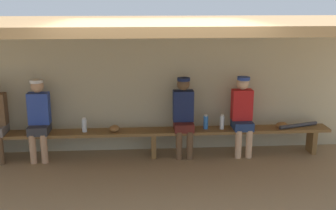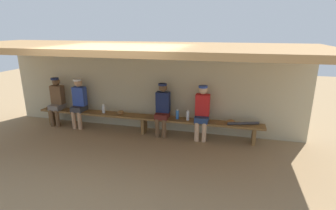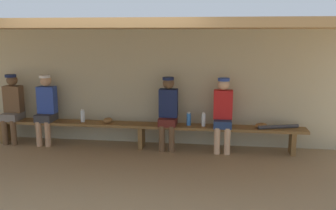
{
  "view_description": "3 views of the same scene",
  "coord_description": "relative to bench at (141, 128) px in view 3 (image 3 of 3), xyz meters",
  "views": [
    {
      "loc": [
        -0.23,
        -5.13,
        2.62
      ],
      "look_at": [
        0.22,
        1.23,
        0.98
      ],
      "focal_mm": 44.69,
      "sensor_mm": 36.0,
      "label": 1
    },
    {
      "loc": [
        2.19,
        -4.5,
        2.66
      ],
      "look_at": [
        0.75,
        1.16,
        0.93
      ],
      "focal_mm": 27.9,
      "sensor_mm": 36.0,
      "label": 2
    },
    {
      "loc": [
        1.42,
        -5.07,
        2.15
      ],
      "look_at": [
        0.54,
        1.31,
        0.88
      ],
      "focal_mm": 39.75,
      "sensor_mm": 36.0,
      "label": 3
    }
  ],
  "objects": [
    {
      "name": "ground_plane",
      "position": [
        0.0,
        -1.55,
        -0.39
      ],
      "size": [
        24.0,
        24.0,
        0.0
      ],
      "primitive_type": "plane",
      "color": "#937754"
    },
    {
      "name": "baseball_bat",
      "position": [
        2.49,
        -0.0,
        0.11
      ],
      "size": [
        0.74,
        0.29,
        0.07
      ],
      "primitive_type": "cylinder",
      "rotation": [
        0.0,
        1.57,
        0.3
      ],
      "color": "#333338",
      "rests_on": "bench"
    },
    {
      "name": "water_bottle_green",
      "position": [
        0.89,
        0.02,
        0.19
      ],
      "size": [
        0.08,
        0.08,
        0.25
      ],
      "color": "blue",
      "rests_on": "bench"
    },
    {
      "name": "player_in_white",
      "position": [
        -2.57,
        0.0,
        0.36
      ],
      "size": [
        0.34,
        0.42,
        1.34
      ],
      "color": "slate",
      "rests_on": "ground"
    },
    {
      "name": "dugout_roof",
      "position": [
        0.0,
        -0.85,
        1.87
      ],
      "size": [
        8.0,
        2.8,
        0.12
      ],
      "primitive_type": "cube",
      "color": "#9E7547",
      "rests_on": "back_wall"
    },
    {
      "name": "bench",
      "position": [
        0.0,
        0.0,
        0.0
      ],
      "size": [
        6.0,
        0.36,
        0.46
      ],
      "color": "brown",
      "rests_on": "ground"
    },
    {
      "name": "player_rightmost",
      "position": [
        0.51,
        0.0,
        0.36
      ],
      "size": [
        0.34,
        0.42,
        1.34
      ],
      "color": "#591E19",
      "rests_on": "ground"
    },
    {
      "name": "back_wall",
      "position": [
        0.0,
        0.45,
        0.71
      ],
      "size": [
        8.0,
        0.2,
        2.2
      ],
      "primitive_type": "cube",
      "color": "#B7AD8C",
      "rests_on": "ground"
    },
    {
      "name": "baseball_glove_tan",
      "position": [
        2.19,
        -0.0,
        0.12
      ],
      "size": [
        0.29,
        0.28,
        0.09
      ],
      "primitive_type": "ellipsoid",
      "rotation": [
        0.0,
        0.0,
        3.76
      ],
      "color": "brown",
      "rests_on": "bench"
    },
    {
      "name": "player_near_post",
      "position": [
        -1.87,
        0.0,
        0.36
      ],
      "size": [
        0.34,
        0.42,
        1.34
      ],
      "color": "#333338",
      "rests_on": "ground"
    },
    {
      "name": "baseball_glove_dark_brown",
      "position": [
        -0.65,
        0.01,
        0.12
      ],
      "size": [
        0.18,
        0.25,
        0.09
      ],
      "primitive_type": "ellipsoid",
      "rotation": [
        0.0,
        0.0,
        4.75
      ],
      "color": "olive",
      "rests_on": "bench"
    },
    {
      "name": "water_bottle_blue",
      "position": [
        -1.14,
        0.0,
        0.19
      ],
      "size": [
        0.08,
        0.08,
        0.24
      ],
      "color": "silver",
      "rests_on": "bench"
    },
    {
      "name": "player_middle",
      "position": [
        1.5,
        0.0,
        0.36
      ],
      "size": [
        0.34,
        0.42,
        1.34
      ],
      "color": "navy",
      "rests_on": "ground"
    },
    {
      "name": "water_bottle_orange",
      "position": [
        1.16,
        -0.01,
        0.19
      ],
      "size": [
        0.07,
        0.07,
        0.25
      ],
      "color": "silver",
      "rests_on": "bench"
    }
  ]
}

